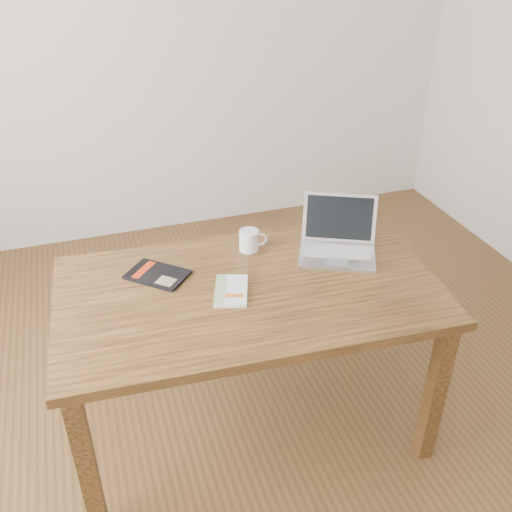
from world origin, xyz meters
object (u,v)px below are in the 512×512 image
object	(u,v)px
black_guidebook	(158,275)
coffee_mug	(250,240)
white_guidebook	(231,291)
laptop	(338,242)
desk	(249,306)

from	to	relation	value
black_guidebook	coffee_mug	size ratio (longest dim) A/B	2.29
white_guidebook	laptop	size ratio (longest dim) A/B	0.56
desk	white_guidebook	world-z (taller)	white_guidebook
white_guidebook	black_guidebook	distance (m)	0.32
desk	white_guidebook	xyz separation A→B (m)	(-0.08, -0.01, 0.10)
white_guidebook	coffee_mug	xyz separation A→B (m)	(0.17, 0.29, 0.04)
laptop	coffee_mug	xyz separation A→B (m)	(-0.36, 0.13, 0.00)
black_guidebook	laptop	xyz separation A→B (m)	(0.77, -0.05, 0.04)
laptop	coffee_mug	distance (m)	0.38
white_guidebook	coffee_mug	distance (m)	0.34
desk	laptop	world-z (taller)	laptop
desk	white_guidebook	distance (m)	0.12
black_guidebook	white_guidebook	bearing A→B (deg)	-87.22
laptop	coffee_mug	size ratio (longest dim) A/B	3.39
white_guidebook	coffee_mug	bearing A→B (deg)	78.28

